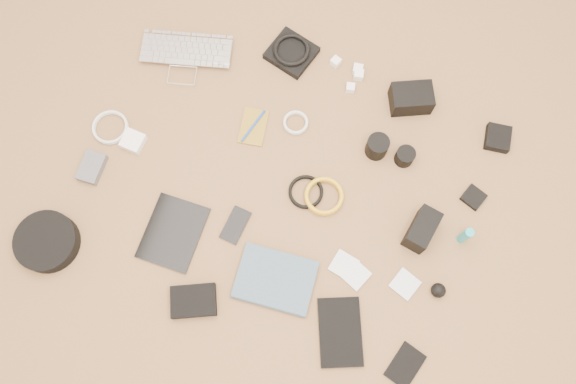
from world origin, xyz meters
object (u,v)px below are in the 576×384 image
(tablet, at_px, (173,233))
(headphone_case, at_px, (47,242))
(phone, at_px, (236,225))
(laptop, at_px, (185,62))
(dslr_camera, at_px, (411,98))
(paperback, at_px, (268,308))

(tablet, bearing_deg, headphone_case, -156.43)
(phone, xyz_separation_m, headphone_case, (-0.57, -0.25, 0.02))
(phone, height_order, headphone_case, headphone_case)
(laptop, xyz_separation_m, phone, (0.39, -0.52, -0.01))
(phone, relative_size, headphone_case, 0.60)
(dslr_camera, relative_size, headphone_case, 0.70)
(tablet, xyz_separation_m, paperback, (0.38, -0.13, 0.01))
(dslr_camera, relative_size, phone, 1.17)
(phone, bearing_deg, paperback, -42.84)
(headphone_case, bearing_deg, paperback, 2.29)
(tablet, distance_m, phone, 0.21)
(laptop, relative_size, paperback, 1.34)
(paperback, bearing_deg, headphone_case, 89.03)
(dslr_camera, height_order, headphone_case, dslr_camera)
(tablet, bearing_deg, phone, 25.76)
(tablet, bearing_deg, paperback, -19.26)
(dslr_camera, distance_m, paperback, 0.88)
(paperback, bearing_deg, laptop, 34.70)
(laptop, xyz_separation_m, paperback, (0.58, -0.74, -0.00))
(laptop, bearing_deg, headphone_case, -116.64)
(laptop, distance_m, dslr_camera, 0.83)
(tablet, distance_m, headphone_case, 0.41)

